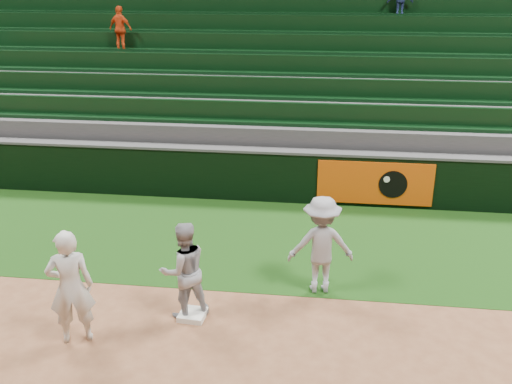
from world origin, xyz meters
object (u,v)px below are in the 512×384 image
first_base (193,315)px  base_coach (321,245)px  first_baseman (71,287)px  baserunner (184,270)px

first_base → base_coach: base_coach is taller
first_baseman → base_coach: first_baseman is taller
first_base → base_coach: size_ratio=0.24×
first_baseman → base_coach: (3.51, 1.87, -0.03)m
first_baseman → first_base: bearing=-175.5°
first_base → baserunner: (-0.12, 0.08, 0.74)m
first_baseman → base_coach: size_ratio=1.04×
first_base → baserunner: 0.76m
first_baseman → base_coach: 3.98m
base_coach → baserunner: bearing=17.5°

